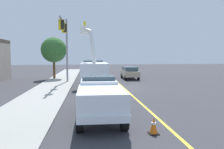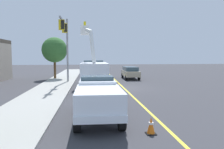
% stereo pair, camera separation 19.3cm
% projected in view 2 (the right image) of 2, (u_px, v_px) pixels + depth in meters
% --- Properties ---
extents(ground, '(120.00, 120.00, 0.00)m').
position_uv_depth(ground, '(124.00, 88.00, 21.69)').
color(ground, '#38383D').
extents(sidewalk_far_side, '(60.10, 6.16, 0.12)m').
position_uv_depth(sidewalk_far_side, '(52.00, 89.00, 20.99)').
color(sidewalk_far_side, '#9E9E99').
rests_on(sidewalk_far_side, ground).
extents(lane_centre_stripe, '(49.96, 2.29, 0.01)m').
position_uv_depth(lane_centre_stripe, '(124.00, 88.00, 21.69)').
color(lane_centre_stripe, yellow).
rests_on(lane_centre_stripe, ground).
extents(utility_bucket_truck, '(8.30, 2.87, 6.76)m').
position_uv_depth(utility_bucket_truck, '(94.00, 71.00, 22.42)').
color(utility_bucket_truck, white).
rests_on(utility_bucket_truck, ground).
extents(service_pickup_truck, '(5.68, 2.38, 2.06)m').
position_uv_depth(service_pickup_truck, '(98.00, 97.00, 11.07)').
color(service_pickup_truck, white).
rests_on(service_pickup_truck, ground).
extents(passing_minivan, '(4.88, 2.12, 1.69)m').
position_uv_depth(passing_minivan, '(130.00, 72.00, 30.48)').
color(passing_minivan, tan).
rests_on(passing_minivan, ground).
extents(traffic_cone_leading, '(0.40, 0.40, 0.72)m').
position_uv_depth(traffic_cone_leading, '(151.00, 126.00, 8.98)').
color(traffic_cone_leading, black).
rests_on(traffic_cone_leading, ground).
extents(traffic_cone_mid_front, '(0.40, 0.40, 0.70)m').
position_uv_depth(traffic_cone_mid_front, '(121.00, 97.00, 15.34)').
color(traffic_cone_mid_front, black).
rests_on(traffic_cone_mid_front, ground).
extents(traffic_cone_mid_rear, '(0.40, 0.40, 0.85)m').
position_uv_depth(traffic_cone_mid_rear, '(118.00, 86.00, 20.11)').
color(traffic_cone_mid_rear, black).
rests_on(traffic_cone_mid_rear, ground).
extents(traffic_cone_trailing, '(0.40, 0.40, 0.70)m').
position_uv_depth(traffic_cone_trailing, '(111.00, 79.00, 26.63)').
color(traffic_cone_trailing, black).
rests_on(traffic_cone_trailing, ground).
extents(traffic_signal_mast, '(6.54, 0.67, 7.56)m').
position_uv_depth(traffic_signal_mast, '(66.00, 38.00, 24.38)').
color(traffic_signal_mast, gray).
rests_on(traffic_signal_mast, ground).
extents(street_tree_right, '(3.44, 3.44, 5.73)m').
position_uv_depth(street_tree_right, '(55.00, 50.00, 30.03)').
color(street_tree_right, brown).
rests_on(street_tree_right, ground).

